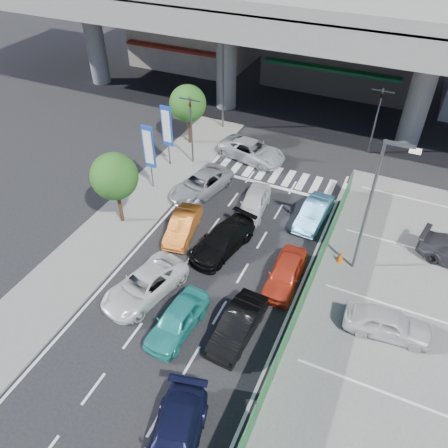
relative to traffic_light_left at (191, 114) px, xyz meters
The scene contains 27 objects.
ground 14.07m from the traffic_light_left, 62.68° to the right, with size 120.00×120.00×0.00m, color black.
parking_lot 20.28m from the traffic_light_left, 30.17° to the right, with size 12.00×28.00×0.06m, color #5C5C59.
sidewalk_left 8.93m from the traffic_light_left, 95.71° to the right, with size 4.00×30.00×0.12m, color #5C5C59.
fence_run 16.20m from the traffic_light_left, 43.73° to the right, with size 0.16×22.00×1.80m, color #1F5D2D, non-canonical shape.
expressway 12.72m from the traffic_light_left, 58.20° to the left, with size 64.00×14.00×10.75m.
building_center 22.15m from the traffic_light_left, 73.53° to the left, with size 14.00×10.90×15.00m.
traffic_light_left is the anchor object (origin of this frame).
traffic_light_right 13.63m from the traffic_light_left, 30.89° to the left, with size 1.60×1.24×5.20m.
street_lamp_right 14.68m from the traffic_light_left, 24.16° to the right, with size 1.65×0.22×8.00m.
street_lamp_left 6.06m from the traffic_light_left, 91.20° to the left, with size 1.65×0.22×8.00m.
signboard_near 4.22m from the traffic_light_left, 104.02° to the right, with size 0.80×0.14×4.70m.
signboard_far 1.93m from the traffic_light_left, 144.30° to the right, with size 0.80×0.14×4.70m.
tree_near 8.06m from the traffic_light_left, 95.71° to the right, with size 2.80×2.80×4.80m.
tree_far 3.02m from the traffic_light_left, 122.62° to the left, with size 2.80×2.80×4.80m.
minivan_navy_back 21.07m from the traffic_light_left, 64.22° to the right, with size 1.93×4.76×1.38m, color black.
sedan_white_mid_left 13.46m from the traffic_light_left, 73.23° to the right, with size 2.24×4.87×1.35m, color white.
taxi_teal_mid 15.49m from the traffic_light_left, 65.07° to the right, with size 1.63×4.05×1.38m, color teal.
hatch_black_mid_right 16.07m from the traffic_light_left, 54.48° to the right, with size 1.44×4.12×1.36m, color black.
taxi_orange_left 8.75m from the traffic_light_left, 66.52° to the right, with size 1.35×3.88×1.28m, color #CB611A.
sedan_black_mid 10.26m from the traffic_light_left, 52.04° to the right, with size 1.93×4.76×1.38m, color black.
taxi_orange_right 13.71m from the traffic_light_left, 40.61° to the right, with size 1.63×4.05×1.38m, color red.
wagon_silver_front_left 5.08m from the traffic_light_left, 54.14° to the right, with size 2.29×4.97×1.38m, color #95969C.
sedan_white_front_mid 7.92m from the traffic_light_left, 29.42° to the right, with size 1.58×3.92×1.34m, color silver.
kei_truck_front_right 11.00m from the traffic_light_left, 16.50° to the right, with size 1.39×3.97×1.31m, color #65B4EC.
crossing_wagon_silver 5.51m from the traffic_light_left, 31.79° to the left, with size 2.38×5.16×1.43m, color #B8BAC0.
parked_sedan_white 18.66m from the traffic_light_left, 32.26° to the right, with size 1.62×4.04×1.38m, color silver.
traffic_cone 14.22m from the traffic_light_left, 25.36° to the right, with size 0.39×0.39×0.75m, color #F2570D.
Camera 1 is at (7.63, -12.63, 17.50)m, focal length 35.00 mm.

